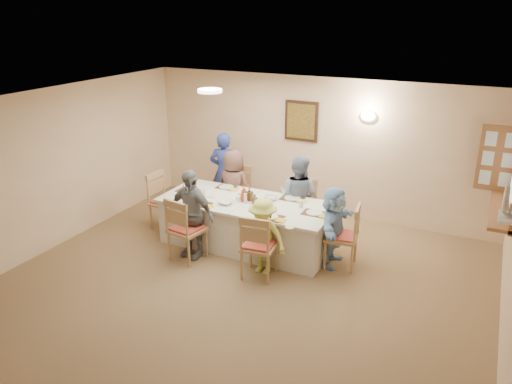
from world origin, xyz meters
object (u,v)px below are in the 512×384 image
at_px(chair_left_end, 166,201).
at_px(diner_back_left, 234,188).
at_px(chair_back_left, 237,195).
at_px(chair_back_right, 300,208).
at_px(diner_front_left, 191,214).
at_px(diner_right_end, 333,226).
at_px(diner_front_right, 263,237).
at_px(chair_front_left, 187,228).
at_px(caregiver, 224,172).
at_px(desk_fan, 508,205).
at_px(dining_table, 247,223).
at_px(diner_back_right, 298,197).
at_px(chair_front_right, 259,245).
at_px(chair_right_end, 341,236).
at_px(condiment_ketchup, 244,194).

distance_m(chair_left_end, diner_back_left, 1.18).
height_order(chair_back_left, chair_back_right, chair_back_left).
xyz_separation_m(diner_front_left, diner_right_end, (2.02, 0.68, -0.09)).
bearing_deg(diner_front_left, diner_front_right, 6.51).
height_order(chair_front_left, caregiver, caregiver).
distance_m(chair_left_end, diner_front_left, 1.19).
height_order(desk_fan, chair_back_left, desk_fan).
relative_size(dining_table, diner_back_left, 2.04).
distance_m(chair_back_right, caregiver, 1.71).
distance_m(chair_back_left, chair_front_left, 1.60).
height_order(chair_left_end, diner_back_right, diner_back_right).
height_order(chair_back_left, diner_back_left, diner_back_left).
bearing_deg(chair_front_left, caregiver, -67.95).
bearing_deg(chair_front_right, chair_left_end, -27.43).
xyz_separation_m(desk_fan, diner_back_right, (-2.99, 1.29, -0.84)).
xyz_separation_m(chair_left_end, chair_right_end, (3.10, 0.00, -0.01)).
bearing_deg(diner_back_right, diner_back_left, 3.12).
distance_m(chair_back_left, caregiver, 0.62).
bearing_deg(chair_front_right, desk_fan, 176.63).
relative_size(chair_back_left, diner_back_right, 0.71).
relative_size(chair_front_left, diner_right_end, 0.83).
xyz_separation_m(chair_back_left, diner_back_left, (0.00, -0.12, 0.17)).
bearing_deg(chair_front_left, diner_front_left, -80.94).
distance_m(diner_right_end, caregiver, 2.73).
distance_m(chair_back_right, diner_front_right, 1.48).
bearing_deg(caregiver, diner_back_left, 123.32).
xyz_separation_m(chair_back_left, caregiver, (-0.45, 0.35, 0.25)).
relative_size(chair_front_left, chair_front_right, 1.03).
xyz_separation_m(desk_fan, chair_front_left, (-4.19, -0.19, -1.04)).
xyz_separation_m(diner_back_right, diner_front_left, (-1.20, -1.36, -0.01)).
bearing_deg(dining_table, caregiver, 132.40).
xyz_separation_m(dining_table, chair_back_left, (-0.60, 0.80, 0.12)).
distance_m(chair_right_end, condiment_ketchup, 1.64).
height_order(chair_back_right, diner_back_left, diner_back_left).
relative_size(diner_front_left, caregiver, 0.93).
bearing_deg(condiment_ketchup, diner_front_left, -130.41).
bearing_deg(dining_table, chair_front_right, -53.13).
relative_size(chair_back_left, caregiver, 0.67).
height_order(chair_left_end, diner_front_right, diner_front_right).
relative_size(diner_back_left, diner_back_right, 0.96).
bearing_deg(caregiver, chair_back_right, 157.59).
bearing_deg(diner_back_left, chair_back_left, -85.29).
distance_m(chair_back_left, diner_back_right, 1.22).
relative_size(chair_back_right, chair_left_end, 0.94).
height_order(chair_left_end, chair_right_end, chair_left_end).
height_order(desk_fan, chair_right_end, desk_fan).
xyz_separation_m(desk_fan, chair_front_right, (-2.99, -0.19, -1.06)).
relative_size(chair_right_end, diner_back_right, 0.69).
bearing_deg(dining_table, condiment_ketchup, -152.97).
bearing_deg(condiment_ketchup, chair_left_end, 179.28).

